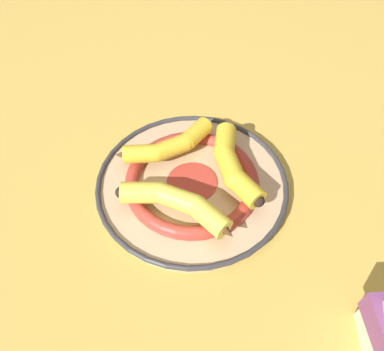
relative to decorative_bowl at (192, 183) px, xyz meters
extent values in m
plane|color=gold|center=(-0.02, 0.01, -0.01)|extent=(2.80, 2.80, 0.00)
cylinder|color=tan|center=(0.00, 0.00, -0.01)|extent=(0.34, 0.34, 0.02)
torus|color=#AD382D|center=(0.00, 0.00, 0.01)|extent=(0.25, 0.25, 0.03)
cylinder|color=#AD382D|center=(0.00, 0.00, 0.00)|extent=(0.09, 0.09, 0.00)
torus|color=#333338|center=(0.00, 0.00, 0.00)|extent=(0.35, 0.35, 0.01)
cylinder|color=gold|center=(0.07, -0.06, 0.04)|extent=(0.06, 0.04, 0.04)
cylinder|color=gold|center=(0.01, -0.07, 0.04)|extent=(0.07, 0.05, 0.04)
cylinder|color=gold|center=(-0.04, -0.09, 0.04)|extent=(0.07, 0.07, 0.04)
sphere|color=gold|center=(0.04, -0.06, 0.04)|extent=(0.04, 0.04, 0.04)
sphere|color=gold|center=(-0.02, -0.07, 0.04)|extent=(0.04, 0.04, 0.04)
cone|color=#472D19|center=(0.10, -0.06, 0.04)|extent=(0.04, 0.03, 0.03)
sphere|color=black|center=(-0.06, -0.11, 0.04)|extent=(0.02, 0.02, 0.02)
cylinder|color=yellow|center=(-0.10, -0.03, 0.04)|extent=(0.07, 0.07, 0.04)
cylinder|color=yellow|center=(-0.06, 0.02, 0.04)|extent=(0.06, 0.07, 0.04)
cylinder|color=yellow|center=(-0.05, 0.09, 0.04)|extent=(0.04, 0.07, 0.04)
sphere|color=yellow|center=(-0.08, -0.01, 0.04)|extent=(0.04, 0.04, 0.04)
sphere|color=yellow|center=(-0.05, 0.05, 0.04)|extent=(0.04, 0.04, 0.04)
cone|color=#472D19|center=(-0.12, -0.06, 0.04)|extent=(0.04, 0.04, 0.03)
sphere|color=black|center=(-0.05, 0.12, 0.04)|extent=(0.02, 0.02, 0.02)
cylinder|color=gold|center=(0.04, 0.10, 0.04)|extent=(0.04, 0.06, 0.03)
cylinder|color=gold|center=(0.05, 0.04, 0.04)|extent=(0.06, 0.07, 0.03)
cylinder|color=gold|center=(0.09, 0.00, 0.04)|extent=(0.07, 0.06, 0.03)
sphere|color=gold|center=(0.04, 0.07, 0.04)|extent=(0.03, 0.03, 0.03)
sphere|color=gold|center=(0.07, 0.01, 0.04)|extent=(0.03, 0.03, 0.03)
cone|color=#472D19|center=(0.03, 0.13, 0.04)|extent=(0.03, 0.03, 0.03)
sphere|color=black|center=(0.12, -0.02, 0.04)|extent=(0.02, 0.02, 0.02)
camera|label=1|loc=(-0.43, -0.02, 0.55)|focal=35.00mm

